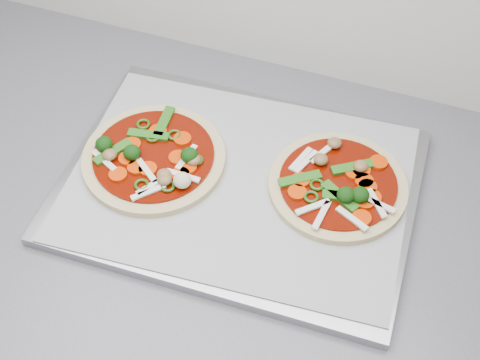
% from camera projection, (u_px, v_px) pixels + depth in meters
% --- Properties ---
extents(countertop, '(3.60, 0.60, 0.04)m').
position_uv_depth(countertop, '(385.00, 264.00, 0.86)').
color(countertop, slate).
rests_on(countertop, base_cabinet).
extents(baking_tray, '(0.48, 0.36, 0.02)m').
position_uv_depth(baking_tray, '(239.00, 186.00, 0.91)').
color(baking_tray, gray).
rests_on(baking_tray, countertop).
extents(parchment, '(0.47, 0.36, 0.00)m').
position_uv_depth(parchment, '(239.00, 182.00, 0.90)').
color(parchment, '#A2A1A7').
rests_on(parchment, baking_tray).
extents(pizza_left, '(0.25, 0.25, 0.03)m').
position_uv_depth(pizza_left, '(154.00, 158.00, 0.92)').
color(pizza_left, '#DDC986').
rests_on(pizza_left, parchment).
extents(pizza_right, '(0.23, 0.23, 0.03)m').
position_uv_depth(pizza_right, '(339.00, 185.00, 0.89)').
color(pizza_right, '#DDC986').
rests_on(pizza_right, parchment).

